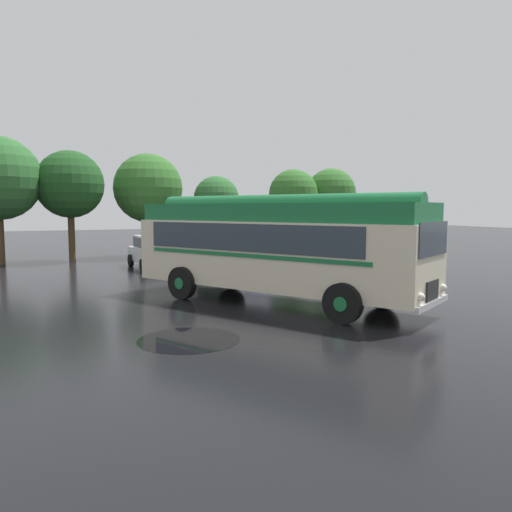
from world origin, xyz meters
TOP-DOWN VIEW (x-y plane):
  - ground_plane at (0.00, 0.00)m, footprint 120.00×120.00m
  - vintage_bus at (-0.88, 0.17)m, footprint 7.06×10.00m
  - car_near_left at (-2.44, 11.20)m, footprint 2.12×4.28m
  - car_mid_left at (0.52, 12.13)m, footprint 2.36×4.39m
  - car_mid_right at (3.52, 11.98)m, footprint 2.35×4.38m
  - tree_left_of_centre at (-6.12, 16.24)m, footprint 3.82×3.82m
  - tree_centre at (-1.43, 17.23)m, footprint 4.25×4.25m
  - tree_right_of_centre at (2.72, 16.19)m, footprint 2.90×2.90m
  - tree_far_right at (8.71, 17.01)m, footprint 3.44×3.44m
  - tree_extra_right at (11.92, 17.03)m, footprint 3.61×3.61m
  - puddle_patch at (-4.69, -3.08)m, footprint 2.40×2.40m

SIDE VIEW (x-z plane):
  - ground_plane at x=0.00m, z-range 0.00..0.00m
  - puddle_patch at x=-4.69m, z-range 0.00..0.01m
  - car_near_left at x=-2.44m, z-range 0.02..1.68m
  - car_mid_left at x=0.52m, z-range 0.02..1.68m
  - car_mid_right at x=3.52m, z-range 0.02..1.68m
  - vintage_bus at x=-0.88m, z-range 0.15..3.64m
  - tree_right_of_centre at x=2.72m, z-range 1.08..6.18m
  - tree_far_right at x=8.71m, z-range 1.16..6.93m
  - tree_extra_right at x=11.92m, z-range 1.16..7.10m
  - tree_centre at x=-1.43m, z-range 1.11..7.54m
  - tree_left_of_centre at x=-6.12m, z-range 1.26..7.58m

